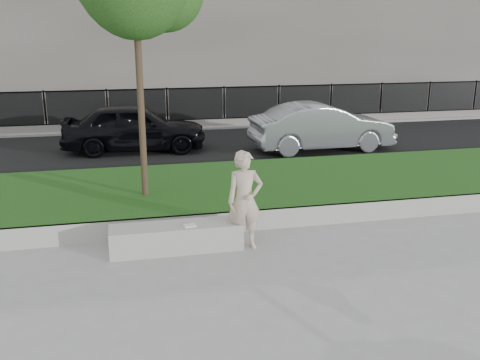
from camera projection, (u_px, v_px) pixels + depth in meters
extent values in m
plane|color=gray|center=(266.00, 251.00, 9.34)|extent=(90.00, 90.00, 0.00)
cube|color=#0D350F|center=(231.00, 191.00, 12.10)|extent=(34.00, 4.00, 0.40)
cube|color=#ABA89F|center=(251.00, 220.00, 10.26)|extent=(34.00, 0.08, 0.40)
cube|color=black|center=(197.00, 148.00, 17.31)|extent=(34.00, 7.00, 0.04)
cube|color=gray|center=(181.00, 124.00, 21.52)|extent=(34.00, 3.00, 0.12)
cube|color=slate|center=(184.00, 123.00, 20.53)|extent=(32.00, 0.30, 0.24)
cube|color=black|center=(183.00, 107.00, 20.36)|extent=(32.00, 0.04, 1.50)
cube|color=black|center=(183.00, 88.00, 20.17)|extent=(32.00, 0.05, 0.05)
cube|color=black|center=(183.00, 120.00, 20.50)|extent=(32.00, 0.05, 0.05)
cube|color=#5B5650|center=(162.00, 3.00, 26.74)|extent=(34.00, 10.00, 10.00)
cube|color=#ABA89F|center=(177.00, 237.00, 9.33)|extent=(2.29, 0.57, 0.47)
imported|color=beige|center=(245.00, 200.00, 9.26)|extent=(0.66, 0.44, 1.75)
cube|color=white|center=(190.00, 226.00, 9.20)|extent=(0.23, 0.18, 0.02)
cylinder|color=#38281C|center=(139.00, 57.00, 10.44)|extent=(0.14, 0.14, 5.63)
imported|color=black|center=(134.00, 127.00, 16.60)|extent=(4.49, 2.04, 1.49)
imported|color=#94959C|center=(322.00, 127.00, 16.76)|extent=(4.52, 1.73, 1.47)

